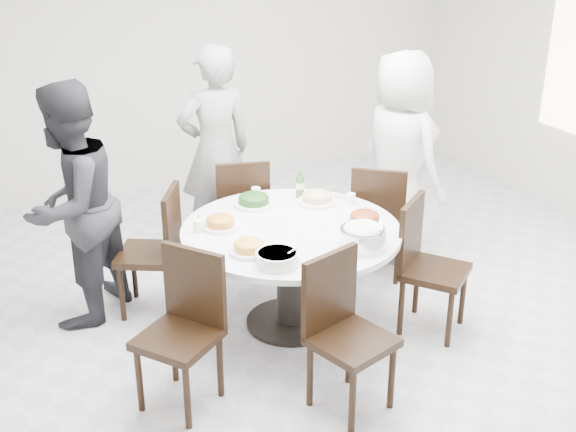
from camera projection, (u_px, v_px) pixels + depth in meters
name	position (u px, v px, depth m)	size (l,w,h in m)	color
floor	(322.00, 307.00, 5.40)	(6.00, 6.00, 0.01)	silver
wall_back	(189.00, 52.00, 7.35)	(6.00, 0.01, 2.80)	beige
dining_table	(291.00, 277.00, 5.04)	(1.50, 1.50, 0.75)	white
chair_ne	(379.00, 219.00, 5.74)	(0.42, 0.42, 0.95)	black
chair_n	(241.00, 211.00, 5.89)	(0.42, 0.42, 0.95)	black
chair_nw	(148.00, 251.00, 5.19)	(0.42, 0.42, 0.95)	black
chair_sw	(178.00, 335.00, 4.17)	(0.42, 0.42, 0.95)	black
chair_s	(352.00, 338.00, 4.14)	(0.42, 0.42, 0.95)	black
chair_se	(435.00, 269.00, 4.94)	(0.42, 0.42, 0.95)	black
diner_right	(400.00, 157.00, 5.93)	(0.85, 0.55, 1.74)	silver
diner_middle	(215.00, 151.00, 6.02)	(0.65, 0.42, 1.77)	black
diner_left	(71.00, 206.00, 4.95)	(0.84, 0.66, 1.73)	#222227
dish_greens	(254.00, 201.00, 5.25)	(0.29, 0.29, 0.07)	white
dish_pale	(317.00, 198.00, 5.29)	(0.28, 0.28, 0.08)	white
dish_orange	(220.00, 224.00, 4.88)	(0.25, 0.25, 0.07)	white
dish_redbrown	(365.00, 220.00, 4.95)	(0.26, 0.26, 0.07)	white
dish_tofu	(249.00, 248.00, 4.53)	(0.25, 0.25, 0.06)	white
rice_bowl	(363.00, 238.00, 4.59)	(0.30, 0.30, 0.13)	silver
soup_bowl	(277.00, 258.00, 4.38)	(0.27, 0.27, 0.08)	white
beverage_bottle	(300.00, 184.00, 5.38)	(0.06, 0.06, 0.22)	#2F6629
tea_cups	(261.00, 193.00, 5.40)	(0.07, 0.07, 0.08)	white
chopsticks	(260.00, 195.00, 5.44)	(0.24, 0.04, 0.01)	tan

